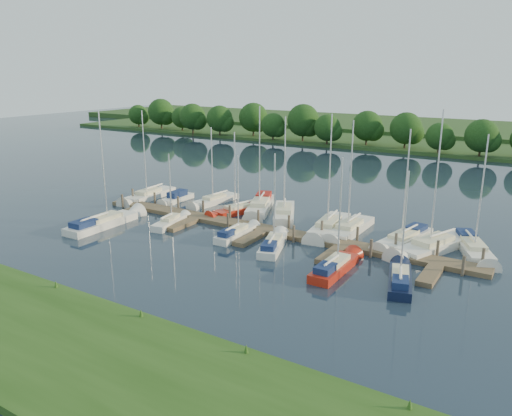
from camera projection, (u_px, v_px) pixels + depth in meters
The scene contains 24 objects.
ground at pixel (218, 258), 41.40m from camera, with size 260.00×260.00×0.00m, color #182231.
near_bank at pixel (51, 341), 28.23m from camera, with size 90.00×10.00×0.50m, color #214413.
dock at pixel (263, 232), 47.33m from camera, with size 40.00×6.00×0.40m.
mooring_pilings at pixel (269, 225), 48.14m from camera, with size 38.24×2.84×2.00m.
far_shore at pixel (432, 143), 102.73m from camera, with size 180.00×30.00×0.60m, color #234119.
distant_hill at pixel (456, 129), 123.09m from camera, with size 220.00×40.00×1.40m, color #325224.
treeline at pixel (408, 130), 91.92m from camera, with size 145.51×9.43×8.22m.
sailboat_n_0 at pixel (148, 197), 60.00m from camera, with size 2.48×8.60×10.95m.
motorboat at pixel (176, 199), 58.77m from camera, with size 1.64×5.25×1.53m.
sailboat_n_2 at pixel (214, 201), 58.02m from camera, with size 2.48×7.26×9.16m.
sailboat_n_3 at pixel (237, 211), 53.97m from camera, with size 3.45×7.18×9.13m.
sailboat_n_4 at pixel (260, 207), 55.29m from camera, with size 4.99×9.20×11.83m.
sailboat_n_5 at pixel (284, 215), 52.61m from camera, with size 5.21×8.32×10.99m.
sailboat_n_6 at pixel (328, 228), 48.19m from camera, with size 3.11×9.24×11.61m.
sailboat_n_7 at pixel (349, 230), 47.50m from camera, with size 2.17×8.72×11.12m.
sailboat_n_8 at pixel (404, 239), 44.94m from camera, with size 3.39×8.50×10.57m.
sailboat_n_9 at pixel (432, 248), 42.82m from camera, with size 5.36×9.71×12.49m.
sailboat_n_10 at pixel (473, 249), 42.51m from camera, with size 4.71×8.12×10.48m.
sailboat_s_0 at pixel (104, 223), 49.59m from camera, with size 2.31×9.20×11.66m.
sailboat_s_1 at pixel (171, 223), 49.84m from camera, with size 2.18×5.77×7.54m.
sailboat_s_2 at pixel (236, 234), 46.27m from camera, with size 1.58×6.11×8.00m.
sailboat_s_3 at pixel (273, 245), 43.44m from camera, with size 3.31×6.71×8.65m.
sailboat_s_4 at pixel (335, 268), 38.47m from camera, with size 1.74×7.14×9.25m.
sailboat_s_5 at pixel (400, 280), 36.20m from camera, with size 3.07×6.74×8.71m.
Camera 1 is at (23.10, -31.27, 15.15)m, focal length 35.00 mm.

